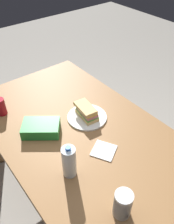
% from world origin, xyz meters
% --- Properties ---
extents(ground_plane, '(8.00, 8.00, 0.00)m').
position_xyz_m(ground_plane, '(0.00, 0.00, 0.00)').
color(ground_plane, gray).
extents(dining_table, '(1.71, 0.96, 0.73)m').
position_xyz_m(dining_table, '(0.00, 0.00, 0.65)').
color(dining_table, olive).
rests_on(dining_table, ground_plane).
extents(paper_plate, '(0.27, 0.27, 0.01)m').
position_xyz_m(paper_plate, '(0.10, -0.11, 0.73)').
color(paper_plate, white).
rests_on(paper_plate, dining_table).
extents(sandwich, '(0.19, 0.12, 0.08)m').
position_xyz_m(sandwich, '(0.10, -0.11, 0.78)').
color(sandwich, '#DBB26B').
rests_on(sandwich, paper_plate).
extents(soda_can_red, '(0.07, 0.07, 0.12)m').
position_xyz_m(soda_can_red, '(0.50, 0.32, 0.79)').
color(soda_can_red, maroon).
rests_on(soda_can_red, dining_table).
extents(chip_bag, '(0.26, 0.27, 0.07)m').
position_xyz_m(chip_bag, '(0.17, 0.20, 0.76)').
color(chip_bag, '#268C38').
rests_on(chip_bag, dining_table).
extents(water_bottle_tall, '(0.07, 0.07, 0.21)m').
position_xyz_m(water_bottle_tall, '(-0.19, 0.24, 0.83)').
color(water_bottle_tall, silver).
rests_on(water_bottle_tall, dining_table).
extents(plastic_cup_stack, '(0.08, 0.08, 0.15)m').
position_xyz_m(plastic_cup_stack, '(-0.52, 0.18, 0.80)').
color(plastic_cup_stack, silver).
rests_on(plastic_cup_stack, dining_table).
extents(paper_napkin, '(0.18, 0.18, 0.01)m').
position_xyz_m(paper_napkin, '(-0.19, -0.01, 0.73)').
color(paper_napkin, white).
rests_on(paper_napkin, dining_table).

